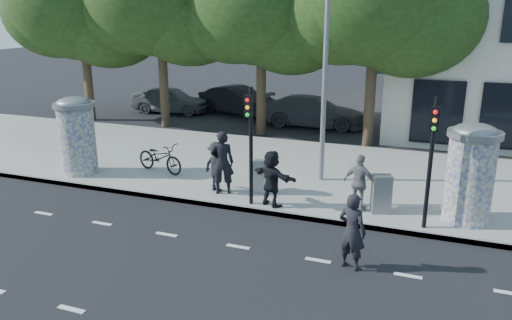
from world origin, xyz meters
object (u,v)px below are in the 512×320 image
at_px(ped_f, 272,178).
at_px(ped_d, 217,166).
at_px(car_left, 171,100).
at_px(car_right, 313,111).
at_px(ad_column_left, 77,134).
at_px(cabinet_right, 381,194).
at_px(traffic_pole_far, 432,151).
at_px(traffic_pole_near, 250,135).
at_px(cabinet_left, 261,177).
at_px(man_road, 352,231).
at_px(bicycle, 160,157).
at_px(street_lamp, 326,36).
at_px(ped_e, 360,183).
at_px(ped_b, 222,163).
at_px(ad_column_right, 471,171).
at_px(car_mid, 238,101).

bearing_deg(ped_f, ped_d, 6.39).
bearing_deg(car_left, car_right, -98.63).
height_order(ad_column_left, cabinet_right, ad_column_left).
relative_size(traffic_pole_far, ped_f, 2.07).
height_order(traffic_pole_near, cabinet_left, traffic_pole_near).
height_order(man_road, bicycle, man_road).
height_order(traffic_pole_far, street_lamp, street_lamp).
bearing_deg(ped_e, ped_d, 14.57).
xyz_separation_m(man_road, car_left, (-12.80, 14.40, -0.14)).
xyz_separation_m(cabinet_left, car_left, (-9.41, 10.88, 0.09)).
xyz_separation_m(street_lamp, ped_e, (1.61, -2.20, -3.83)).
xyz_separation_m(traffic_pole_far, ped_e, (-1.79, 0.64, -1.27)).
bearing_deg(car_left, traffic_pole_far, -134.86).
bearing_deg(car_right, ped_e, -161.02).
height_order(ped_b, car_left, ped_b).
distance_m(ad_column_right, ped_d, 7.21).
relative_size(ad_column_right, ped_d, 1.70).
relative_size(ad_column_right, car_right, 0.51).
height_order(street_lamp, ped_f, street_lamp).
bearing_deg(cabinet_left, ped_e, -4.52).
bearing_deg(cabinet_right, traffic_pole_far, -50.08).
height_order(cabinet_left, cabinet_right, cabinet_right).
distance_m(ped_d, ped_f, 2.08).
bearing_deg(ad_column_right, man_road, -126.11).
height_order(ped_b, ped_f, ped_b).
relative_size(street_lamp, ped_d, 5.12).
relative_size(traffic_pole_far, ped_d, 2.18).
bearing_deg(bicycle, ped_d, -96.78).
bearing_deg(man_road, traffic_pole_near, -20.32).
xyz_separation_m(ad_column_right, ped_e, (-2.79, -0.27, -0.58)).
distance_m(ped_b, car_left, 14.10).
xyz_separation_m(ped_d, man_road, (4.73, -3.20, -0.04)).
relative_size(ad_column_left, traffic_pole_near, 0.78).
height_order(street_lamp, man_road, street_lamp).
bearing_deg(traffic_pole_far, cabinet_left, 167.64).
bearing_deg(cabinet_right, ad_column_right, -14.27).
bearing_deg(street_lamp, ped_e, -53.89).
bearing_deg(cabinet_right, car_mid, 107.76).
distance_m(ped_b, car_right, 10.83).
bearing_deg(car_mid, ped_b, -141.07).
xyz_separation_m(ped_b, bicycle, (-2.90, 1.18, -0.46)).
distance_m(ped_b, bicycle, 3.17).
relative_size(traffic_pole_far, cabinet_right, 3.15).
bearing_deg(ad_column_left, traffic_pole_far, -3.55).
height_order(cabinet_right, car_right, car_right).
xyz_separation_m(man_road, cabinet_right, (0.26, 3.16, -0.20)).
distance_m(traffic_pole_far, ped_f, 4.39).
height_order(ad_column_left, bicycle, ad_column_left).
relative_size(traffic_pole_far, ped_e, 2.09).
xyz_separation_m(street_lamp, ped_f, (-0.80, -2.71, -3.82)).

